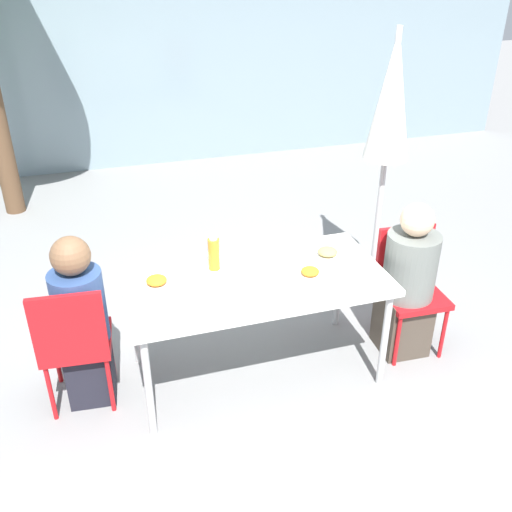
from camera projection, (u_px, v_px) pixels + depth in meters
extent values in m
plane|color=gray|center=(256.00, 371.00, 3.81)|extent=(24.00, 24.00, 0.00)
cube|color=gray|center=(147.00, 40.00, 6.78)|extent=(10.00, 0.20, 3.00)
cube|color=white|center=(256.00, 280.00, 3.47)|extent=(1.59, 0.81, 0.04)
cylinder|color=#B7B7B7|center=(149.00, 387.00, 3.17)|extent=(0.04, 0.04, 0.69)
cylinder|color=#B7B7B7|center=(385.00, 340.00, 3.55)|extent=(0.04, 0.04, 0.69)
cylinder|color=#B7B7B7|center=(134.00, 319.00, 3.74)|extent=(0.04, 0.04, 0.69)
cylinder|color=#B7B7B7|center=(339.00, 284.00, 4.12)|extent=(0.04, 0.04, 0.69)
cube|color=red|center=(77.00, 342.00, 3.41)|extent=(0.43, 0.43, 0.04)
cube|color=red|center=(69.00, 328.00, 3.14)|extent=(0.40, 0.07, 0.42)
cylinder|color=red|center=(56.00, 357.00, 3.63)|extent=(0.03, 0.03, 0.40)
cylinder|color=red|center=(111.00, 350.00, 3.69)|extent=(0.03, 0.03, 0.40)
cylinder|color=red|center=(51.00, 393.00, 3.34)|extent=(0.03, 0.03, 0.40)
cylinder|color=red|center=(110.00, 385.00, 3.40)|extent=(0.03, 0.03, 0.40)
cube|color=black|center=(90.00, 367.00, 3.51)|extent=(0.30, 0.30, 0.44)
cylinder|color=navy|center=(79.00, 307.00, 3.30)|extent=(0.30, 0.30, 0.45)
sphere|color=brown|center=(70.00, 256.00, 3.14)|extent=(0.22, 0.22, 0.22)
cube|color=red|center=(412.00, 296.00, 3.85)|extent=(0.42, 0.42, 0.04)
cube|color=red|center=(404.00, 254.00, 3.89)|extent=(0.40, 0.05, 0.42)
cylinder|color=red|center=(443.00, 333.00, 3.85)|extent=(0.03, 0.03, 0.40)
cylinder|color=red|center=(397.00, 341.00, 3.77)|extent=(0.03, 0.03, 0.40)
cylinder|color=red|center=(418.00, 306.00, 4.14)|extent=(0.03, 0.03, 0.40)
cylinder|color=red|center=(375.00, 313.00, 4.06)|extent=(0.03, 0.03, 0.40)
cube|color=#473D33|center=(402.00, 321.00, 3.93)|extent=(0.32, 0.32, 0.44)
cylinder|color=slate|center=(410.00, 266.00, 3.72)|extent=(0.34, 0.34, 0.45)
sphere|color=beige|center=(417.00, 220.00, 3.56)|extent=(0.22, 0.22, 0.22)
cylinder|color=#333333|center=(371.00, 281.00, 4.77)|extent=(0.36, 0.36, 0.05)
cylinder|color=#BCBCBC|center=(384.00, 169.00, 4.30)|extent=(0.04, 0.04, 2.03)
cone|color=silver|center=(392.00, 95.00, 4.03)|extent=(0.34, 0.34, 0.93)
cylinder|color=white|center=(157.00, 285.00, 3.37)|extent=(0.22, 0.22, 0.01)
ellipsoid|color=orange|center=(156.00, 280.00, 3.36)|extent=(0.12, 0.12, 0.05)
cylinder|color=white|center=(327.00, 256.00, 3.68)|extent=(0.23, 0.23, 0.01)
ellipsoid|color=tan|center=(328.00, 252.00, 3.67)|extent=(0.13, 0.13, 0.05)
cylinder|color=white|center=(310.00, 275.00, 3.47)|extent=(0.20, 0.20, 0.01)
ellipsoid|color=orange|center=(310.00, 271.00, 3.46)|extent=(0.11, 0.11, 0.04)
cylinder|color=#B7751E|center=(214.00, 254.00, 3.51)|extent=(0.07, 0.07, 0.21)
cylinder|color=white|center=(213.00, 238.00, 3.45)|extent=(0.05, 0.05, 0.02)
cylinder|color=white|center=(230.00, 253.00, 3.63)|extent=(0.07, 0.07, 0.10)
cylinder|color=white|center=(202.00, 296.00, 3.23)|extent=(0.15, 0.15, 0.06)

